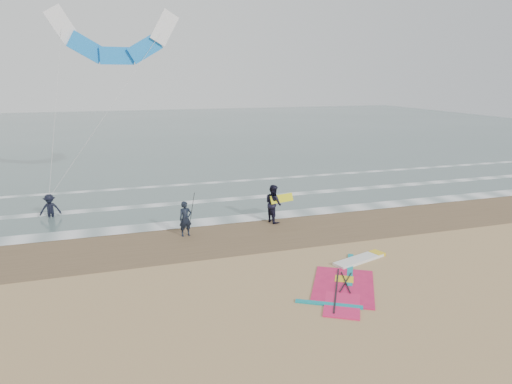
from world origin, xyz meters
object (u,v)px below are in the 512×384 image
object	(u,v)px
windsurf_rig	(349,278)
surf_kite	(116,41)
person_walking	(273,204)
person_wading	(49,203)
person_standing	(185,219)

from	to	relation	value
windsurf_rig	surf_kite	xyz separation A→B (m)	(-7.08, 13.97, 8.82)
person_walking	surf_kite	xyz separation A→B (m)	(-6.73, 6.93, 7.91)
person_walking	surf_kite	world-z (taller)	surf_kite
windsurf_rig	person_walking	bearing A→B (deg)	92.86
surf_kite	person_wading	bearing A→B (deg)	-143.41
surf_kite	person_walking	bearing A→B (deg)	-45.86
person_standing	person_wading	xyz separation A→B (m)	(-6.13, 4.80, -0.01)
person_wading	surf_kite	world-z (taller)	surf_kite
person_standing	surf_kite	bearing A→B (deg)	95.79
person_wading	surf_kite	xyz separation A→B (m)	(3.84, 2.85, 8.06)
windsurf_rig	person_walking	world-z (taller)	person_walking
person_standing	person_walking	distance (m)	4.51
windsurf_rig	person_wading	world-z (taller)	person_wading
person_wading	person_walking	bearing A→B (deg)	-22.58
person_standing	person_wading	bearing A→B (deg)	131.08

